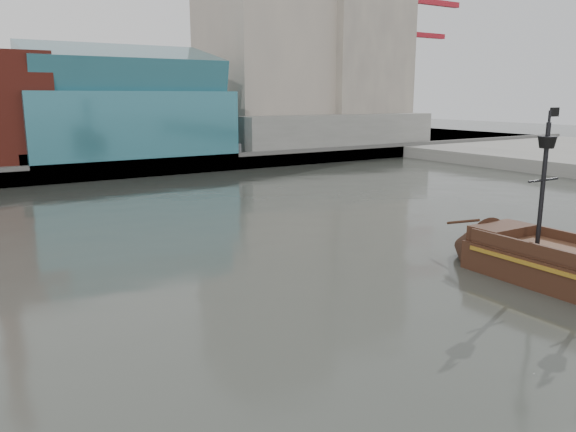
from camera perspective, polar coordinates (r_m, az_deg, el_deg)
ground at (r=24.80m, az=11.03°, el=-15.40°), size 400.00×400.00×0.00m
promenade_far at (r=109.31m, az=-24.37°, el=5.61°), size 220.00×60.00×2.00m
seawall at (r=80.36m, az=-21.23°, el=4.11°), size 220.00×1.00×2.60m
skyline at (r=103.23m, az=-21.91°, el=18.64°), size 149.00×45.00×62.00m
crane_a at (r=135.87m, az=11.79°, el=15.15°), size 22.50×4.00×32.25m
crane_b at (r=149.57m, az=11.71°, el=13.50°), size 19.10×4.00×26.25m
pirate_ship at (r=38.05m, az=26.65°, el=-4.95°), size 5.14×15.42×11.48m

